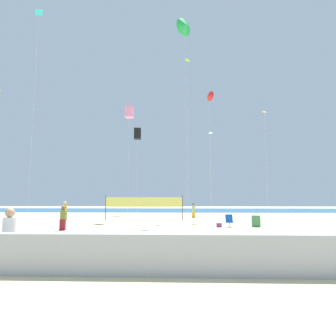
% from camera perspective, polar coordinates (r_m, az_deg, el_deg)
% --- Properties ---
extents(ground_plane, '(120.00, 120.00, 0.00)m').
position_cam_1_polar(ground_plane, '(19.02, -4.78, -12.30)').
color(ground_plane, beige).
extents(ocean_band, '(120.00, 20.00, 0.01)m').
position_cam_1_polar(ocean_band, '(52.56, -0.29, -8.45)').
color(ocean_band, '#28608C').
rests_on(ocean_band, ground).
extents(boardwalk_ledge, '(28.00, 0.44, 1.08)m').
position_cam_1_polar(boardwalk_ledge, '(8.18, -14.54, -16.39)').
color(boardwalk_ledge, '#A8A8AD').
rests_on(boardwalk_ledge, ground).
extents(mother_figure, '(0.40, 0.40, 1.73)m').
position_cam_1_polar(mother_figure, '(10.19, -29.36, -11.56)').
color(mother_figure, navy).
rests_on(mother_figure, ground).
extents(toddler_figure, '(0.20, 0.20, 0.88)m').
position_cam_1_polar(toddler_figure, '(10.03, -26.00, -14.46)').
color(toddler_figure, '#7A3872').
rests_on(toddler_figure, ground).
extents(beachgoer_sage_shirt, '(0.37, 0.37, 1.61)m').
position_cam_1_polar(beachgoer_sage_shirt, '(31.27, 5.16, -8.34)').
color(beachgoer_sage_shirt, gold).
rests_on(beachgoer_sage_shirt, ground).
extents(beachgoer_mustard_shirt, '(0.41, 0.41, 1.80)m').
position_cam_1_polar(beachgoer_mustard_shirt, '(28.75, -20.04, -7.97)').
color(beachgoer_mustard_shirt, olive).
rests_on(beachgoer_mustard_shirt, ground).
extents(beachgoer_olive_shirt, '(0.36, 0.36, 1.57)m').
position_cam_1_polar(beachgoer_olive_shirt, '(19.84, -20.36, -9.24)').
color(beachgoer_olive_shirt, maroon).
rests_on(beachgoer_olive_shirt, ground).
extents(folding_beach_chair, '(0.52, 0.65, 0.89)m').
position_cam_1_polar(folding_beach_chair, '(21.39, 12.23, -10.25)').
color(folding_beach_chair, '#1959B2').
rests_on(folding_beach_chair, ground).
extents(trash_barrel, '(0.64, 0.64, 0.81)m').
position_cam_1_polar(trash_barrel, '(22.04, 17.27, -10.15)').
color(trash_barrel, '#3F7F4C').
rests_on(trash_barrel, ground).
extents(volleyball_net, '(7.41, 0.31, 2.40)m').
position_cam_1_polar(volleyball_net, '(27.34, -4.84, -7.03)').
color(volleyball_net, '#4C4C51').
rests_on(volleyball_net, ground).
extents(beach_handbag, '(0.37, 0.18, 0.29)m').
position_cam_1_polar(beach_handbag, '(21.05, 10.22, -11.23)').
color(beach_handbag, '#7A3872').
rests_on(beach_handbag, ground).
extents(kite_cyan_diamond, '(0.73, 0.73, 18.67)m').
position_cam_1_polar(kite_cyan_diamond, '(30.57, -24.65, 26.00)').
color(kite_cyan_diamond, silver).
rests_on(kite_cyan_diamond, ground).
extents(kite_green_delta, '(1.63, 1.47, 19.09)m').
position_cam_1_polar(kite_green_delta, '(29.89, 3.44, 26.57)').
color(kite_green_delta, silver).
rests_on(kite_green_delta, ground).
extents(kite_pink_box, '(0.81, 0.81, 10.95)m').
position_cam_1_polar(kite_pink_box, '(28.18, -7.76, 11.08)').
color(kite_pink_box, silver).
rests_on(kite_pink_box, ground).
extents(kite_lime_diamond, '(0.54, 0.54, 16.54)m').
position_cam_1_polar(kite_lime_diamond, '(31.23, 3.99, 19.99)').
color(kite_lime_diamond, silver).
rests_on(kite_lime_diamond, ground).
extents(kite_green_diamond, '(0.77, 0.77, 11.00)m').
position_cam_1_polar(kite_green_diamond, '(38.40, 8.37, 6.84)').
color(kite_green_diamond, silver).
rests_on(kite_green_diamond, ground).
extents(kite_red_delta, '(0.80, 0.98, 12.63)m').
position_cam_1_polar(kite_red_delta, '(29.11, 8.30, 14.10)').
color(kite_red_delta, silver).
rests_on(kite_red_delta, ground).
extents(kite_yellow_diamond, '(0.69, 0.69, 11.80)m').
position_cam_1_polar(kite_yellow_diamond, '(33.72, 18.81, 10.17)').
color(kite_yellow_diamond, silver).
rests_on(kite_yellow_diamond, ground).
extents(kite_black_box, '(0.99, 0.99, 11.57)m').
position_cam_1_polar(kite_black_box, '(38.99, -6.14, 6.85)').
color(kite_black_box, silver).
rests_on(kite_black_box, ground).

